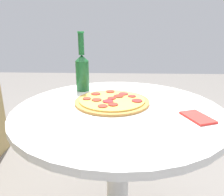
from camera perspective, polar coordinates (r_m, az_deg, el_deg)
table at (r=0.93m, az=1.56°, el=-12.78°), size 0.80×0.80×0.70m
pizza at (r=0.89m, az=-0.00°, el=-0.72°), size 0.30×0.30×0.02m
beer_bottle at (r=1.06m, az=-7.78°, el=7.23°), size 0.06×0.06×0.28m
napkin at (r=0.80m, az=21.44°, el=-4.71°), size 0.13×0.10×0.01m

